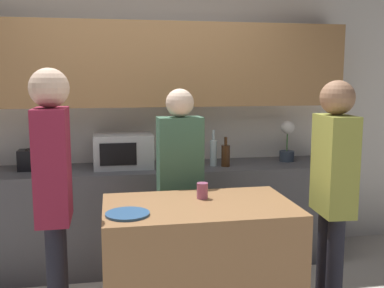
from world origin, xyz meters
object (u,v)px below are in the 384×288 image
Objects in this scene: bottle_3 at (226,155)px; plate_on_island at (128,214)px; bottle_2 at (213,152)px; cup_0 at (202,191)px; person_left at (54,187)px; bottle_1 at (199,155)px; bottle_0 at (192,156)px; person_center at (333,185)px; potted_plant at (287,141)px; person_right at (180,175)px; microwave at (123,151)px; toaster at (34,160)px.

bottle_3 is 1.62m from plate_on_island.
bottle_2 reaches higher than cup_0.
cup_0 is at bearing 97.55° from person_left.
plate_on_island is at bearing -115.97° from bottle_1.
bottle_0 is 0.12m from bottle_1.
person_left is 1.04× the size of person_center.
plate_on_island is at bearing -137.15° from potted_plant.
potted_plant reaches higher than bottle_2.
person_center is 1.04× the size of person_right.
potted_plant is at bearing 0.06° from microwave.
toaster is 1.72m from cup_0.
microwave is 1.90m from person_center.
plate_on_island is at bearing -125.21° from bottle_3.
person_left reaches higher than potted_plant.
potted_plant is at bearing 47.77° from cup_0.
cup_0 is 0.06× the size of person_right.
microwave is 0.31× the size of person_center.
toaster is 0.15× the size of person_center.
person_center is at bearing 4.06° from plate_on_island.
person_right is at bearing -112.52° from bottle_1.
bottle_1 is (-0.86, 0.01, -0.11)m from potted_plant.
microwave reaches higher than cup_0.
person_right is (0.86, 0.64, -0.10)m from person_left.
bottle_0 is 1.54m from plate_on_island.
bottle_3 reaches higher than bottle_1.
potted_plant is at bearing -151.62° from person_right.
bottle_1 is 0.16m from bottle_2.
bottle_0 is at bearing 172.88° from bottle_2.
potted_plant is 0.22× the size of person_left.
plate_on_island is 2.46× the size of cup_0.
bottle_1 is at bearing 0.45° from toaster.
toaster is 1.65m from plate_on_island.
person_left is (-0.93, -0.13, 0.10)m from cup_0.
bottle_0 is 0.95× the size of plate_on_island.
potted_plant reaches higher than cup_0.
bottle_0 is 0.14× the size of person_left.
bottle_0 reaches higher than toaster.
bottle_1 is 0.13× the size of person_left.
bottle_3 is at bearing 54.79° from plate_on_island.
potted_plant is 0.67m from bottle_3.
bottle_3 is 0.16× the size of person_center.
person_right reaches higher than microwave.
cup_0 is 0.95m from person_left.
plate_on_island is at bearing 98.06° from person_center.
bottle_1 reaches higher than plate_on_island.
bottle_3 reaches higher than cup_0.
potted_plant is at bearing -0.76° from bottle_1.
toaster is 1.36m from person_right.
bottle_3 reaches higher than plate_on_island.
cup_0 is (-0.33, -1.09, -0.07)m from bottle_2.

